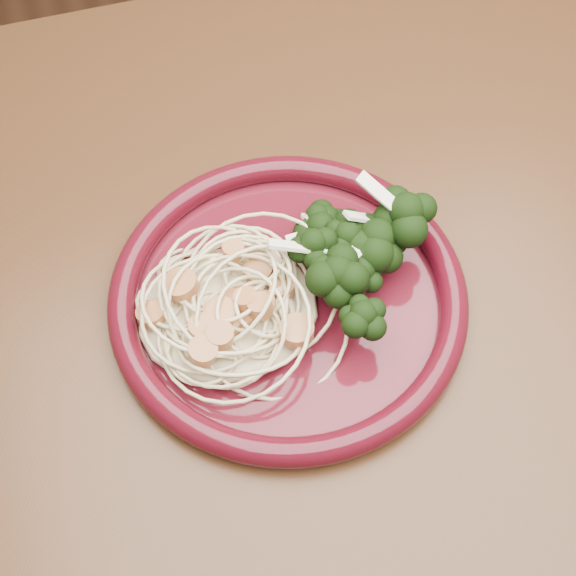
% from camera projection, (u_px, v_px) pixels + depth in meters
% --- Properties ---
extents(dining_table, '(1.20, 0.80, 0.75)m').
position_uv_depth(dining_table, '(173.00, 452.00, 0.61)').
color(dining_table, '#472814').
rests_on(dining_table, ground).
extents(dinner_plate, '(0.26, 0.26, 0.02)m').
position_uv_depth(dinner_plate, '(288.00, 296.00, 0.56)').
color(dinner_plate, '#470D17').
rests_on(dinner_plate, dining_table).
extents(spaghetti_pile, '(0.13, 0.11, 0.03)m').
position_uv_depth(spaghetti_pile, '(228.00, 306.00, 0.54)').
color(spaghetti_pile, beige).
rests_on(spaghetti_pile, dinner_plate).
extents(scallop_cluster, '(0.11, 0.11, 0.04)m').
position_uv_depth(scallop_cluster, '(224.00, 280.00, 0.51)').
color(scallop_cluster, '#C78147').
rests_on(scallop_cluster, spaghetti_pile).
extents(broccoli_pile, '(0.09, 0.14, 0.05)m').
position_uv_depth(broccoli_pile, '(361.00, 260.00, 0.55)').
color(broccoli_pile, black).
rests_on(broccoli_pile, dinner_plate).
extents(onion_garnish, '(0.06, 0.09, 0.05)m').
position_uv_depth(onion_garnish, '(364.00, 234.00, 0.52)').
color(onion_garnish, white).
rests_on(onion_garnish, broccoli_pile).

